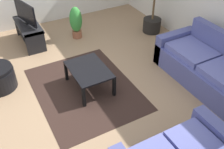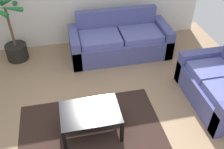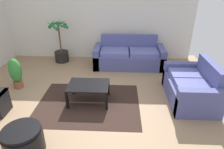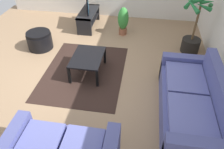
% 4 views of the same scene
% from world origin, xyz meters
% --- Properties ---
extents(ground_plane, '(6.60, 6.60, 0.00)m').
position_xyz_m(ground_plane, '(0.00, 0.00, 0.00)').
color(ground_plane, '#937556').
extents(couch_main, '(2.10, 0.90, 0.90)m').
position_xyz_m(couch_main, '(0.97, 2.28, 0.30)').
color(couch_main, '#4C518C').
rests_on(couch_main, ground).
extents(couch_loveseat, '(0.90, 1.49, 0.90)m').
position_xyz_m(couch_loveseat, '(2.28, 0.47, 0.30)').
color(couch_loveseat, '#4C518C').
rests_on(couch_loveseat, ground).
extents(coffee_table, '(0.87, 0.62, 0.42)m').
position_xyz_m(coffee_table, '(0.04, 0.28, 0.37)').
color(coffee_table, black).
rests_on(coffee_table, ground).
extents(area_rug, '(2.20, 1.70, 0.01)m').
position_xyz_m(area_rug, '(0.04, 0.18, 0.00)').
color(area_rug, black).
rests_on(area_rug, ground).
extents(potted_palm, '(0.71, 0.67, 1.35)m').
position_xyz_m(potted_palm, '(-1.20, 2.54, 0.46)').
color(potted_palm, black).
rests_on(potted_palm, ground).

